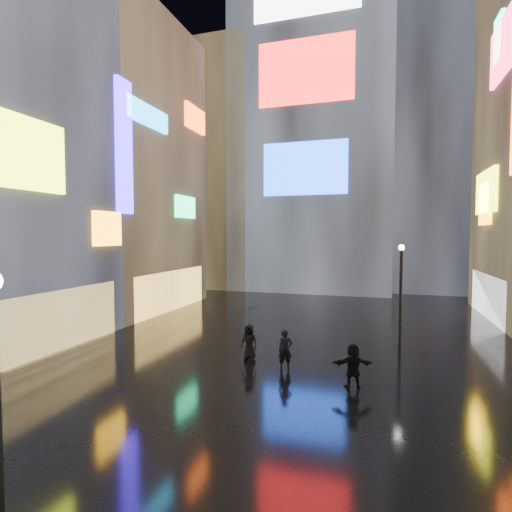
% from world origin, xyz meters
% --- Properties ---
extents(ground, '(140.00, 140.00, 0.00)m').
position_xyz_m(ground, '(0.00, 20.00, 0.00)').
color(ground, black).
rests_on(ground, ground).
extents(building_left_far, '(10.28, 12.00, 22.00)m').
position_xyz_m(building_left_far, '(-15.98, 26.00, 10.98)').
color(building_left_far, black).
rests_on(building_left_far, ground).
extents(tower_main, '(16.00, 14.20, 42.00)m').
position_xyz_m(tower_main, '(-3.00, 43.97, 21.01)').
color(tower_main, black).
rests_on(tower_main, ground).
extents(tower_flank_right, '(12.00, 12.00, 34.00)m').
position_xyz_m(tower_flank_right, '(9.00, 46.00, 17.00)').
color(tower_flank_right, black).
rests_on(tower_flank_right, ground).
extents(tower_flank_left, '(10.00, 10.00, 26.00)m').
position_xyz_m(tower_flank_left, '(-14.00, 42.00, 13.00)').
color(tower_flank_left, black).
rests_on(tower_flank_left, ground).
extents(lamp_far, '(0.30, 0.30, 5.20)m').
position_xyz_m(lamp_far, '(5.03, 21.45, 2.94)').
color(lamp_far, black).
rests_on(lamp_far, ground).
extents(pedestrian_4, '(0.85, 0.61, 1.61)m').
position_xyz_m(pedestrian_4, '(-1.69, 16.35, 0.80)').
color(pedestrian_4, black).
rests_on(pedestrian_4, ground).
extents(pedestrian_5, '(1.62, 0.93, 1.66)m').
position_xyz_m(pedestrian_5, '(3.08, 14.27, 0.83)').
color(pedestrian_5, black).
rests_on(pedestrian_5, ground).
extents(pedestrian_6, '(0.72, 0.62, 1.68)m').
position_xyz_m(pedestrian_6, '(0.20, 15.52, 0.84)').
color(pedestrian_6, black).
rests_on(pedestrian_6, ground).
extents(umbrella_2, '(1.27, 1.28, 0.84)m').
position_xyz_m(umbrella_2, '(-1.69, 16.35, 2.03)').
color(umbrella_2, black).
rests_on(umbrella_2, pedestrian_4).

